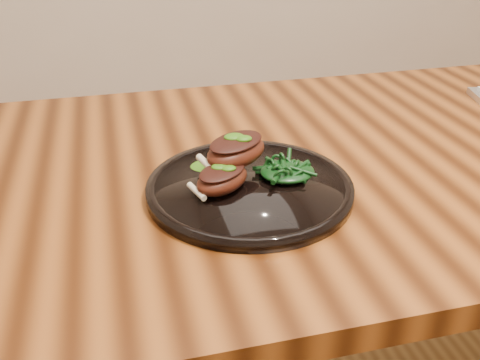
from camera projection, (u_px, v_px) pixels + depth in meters
name	position (u px, v px, depth m)	size (l,w,h in m)	color
desk	(394.00, 185.00, 1.00)	(1.60, 0.80, 0.75)	#371706
plate	(250.00, 187.00, 0.80)	(0.31, 0.31, 0.02)	black
lamb_chop_front	(222.00, 178.00, 0.77)	(0.11, 0.10, 0.04)	#471A0D
lamb_chop_back	(236.00, 150.00, 0.80)	(0.13, 0.12, 0.05)	#471A0D
herb_smear	(215.00, 165.00, 0.84)	(0.08, 0.05, 0.00)	#1C4C08
greens_heap	(288.00, 168.00, 0.81)	(0.08, 0.08, 0.03)	black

